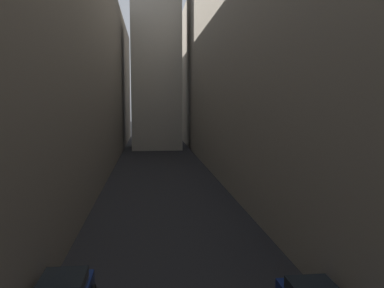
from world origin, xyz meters
name	(u,v)px	position (x,y,z in m)	size (l,w,h in m)	color
ground_plane	(163,185)	(0.00, 48.00, 0.00)	(264.00, 264.00, 0.00)	black
building_block_left	(39,66)	(-11.48, 50.00, 11.09)	(11.95, 108.00, 22.18)	#60594F
building_block_right	(296,50)	(13.28, 50.00, 12.87)	(15.56, 108.00, 25.74)	gray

